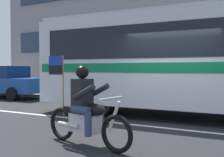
{
  "coord_description": "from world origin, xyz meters",
  "views": [
    {
      "loc": [
        2.03,
        -7.23,
        1.5
      ],
      "look_at": [
        -1.32,
        -0.93,
        1.24
      ],
      "focal_mm": 43.49,
      "sensor_mm": 36.0,
      "label": 1
    }
  ],
  "objects": [
    {
      "name": "parked_sedan_curbside",
      "position": [
        -9.54,
        2.58,
        0.85
      ],
      "size": [
        4.72,
        1.97,
        1.64
      ],
      "color": "#194793",
      "rests_on": "ground_plane"
    },
    {
      "name": "sidewalk_curb",
      "position": [
        0.0,
        5.1,
        0.07
      ],
      "size": [
        28.0,
        3.8,
        0.15
      ],
      "primitive_type": "cube",
      "color": "#A39E93",
      "rests_on": "ground_plane"
    },
    {
      "name": "lane_center_stripe",
      "position": [
        0.0,
        -0.6,
        0.0
      ],
      "size": [
        26.6,
        0.14,
        0.01
      ],
      "primitive_type": "cube",
      "color": "silver",
      "rests_on": "ground_plane"
    },
    {
      "name": "office_building_facade",
      "position": [
        0.0,
        7.39,
        4.79
      ],
      "size": [
        28.0,
        0.89,
        9.57
      ],
      "color": "gray",
      "rests_on": "ground_plane"
    },
    {
      "name": "motorcycle_with_rider",
      "position": [
        -0.87,
        -2.86,
        0.67
      ],
      "size": [
        2.17,
        0.71,
        1.78
      ],
      "color": "black",
      "rests_on": "ground_plane"
    },
    {
      "name": "ground_plane",
      "position": [
        0.0,
        0.0,
        0.0
      ],
      "size": [
        60.0,
        60.0,
        0.0
      ],
      "primitive_type": "plane",
      "color": "black"
    }
  ]
}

